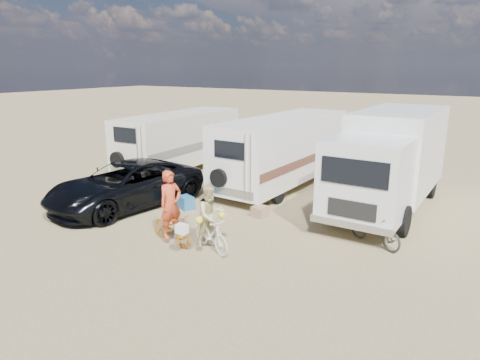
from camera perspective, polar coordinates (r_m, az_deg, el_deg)
The scene contains 12 objects.
ground at distance 11.89m, azimuth -10.46°, elevation -8.93°, with size 140.00×140.00×0.00m, color #9A865C.
rv_main at distance 17.47m, azimuth 5.78°, elevation 3.74°, with size 2.26×7.49×2.78m, color white, non-canonical shape.
rv_left at distance 20.19m, azimuth -8.00°, elevation 4.98°, with size 2.15×6.87×2.64m, color white, non-canonical shape.
box_truck at distance 15.23m, azimuth 19.17°, elevation 2.30°, with size 2.42×7.41×3.30m, color silver, non-canonical shape.
dark_suv at distance 15.37m, azimuth -14.94°, elevation -0.63°, with size 2.56×5.55×1.54m, color black.
bike_man at distance 12.10m, azimuth -9.04°, elevation -6.29°, with size 0.56×1.60×0.84m, color #C0640B.
bike_woman at distance 11.45m, azimuth -3.88°, elevation -7.11°, with size 0.44×1.56×0.94m, color beige.
rider_man at distance 11.93m, azimuth -9.14°, elevation -3.98°, with size 0.68×0.45×1.87m, color #C04023.
rider_woman at distance 11.33m, azimuth -3.91°, elevation -5.48°, with size 0.79×0.62×1.64m, color tan.
bike_parked at distance 12.33m, azimuth 17.49°, elevation -6.25°, with size 0.60×1.72×0.90m, color #242624.
cooler at distance 14.87m, azimuth -7.19°, elevation -2.98°, with size 0.55×0.40×0.44m, color #215C8F.
crate at distance 13.99m, azimuth 2.67°, elevation -4.22°, with size 0.44×0.44×0.35m, color #8E6C53.
Camera 1 is at (7.49, -7.92, 4.76)m, focal length 32.18 mm.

